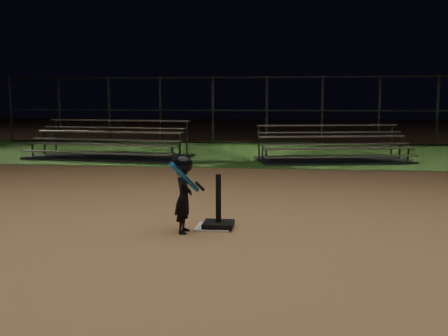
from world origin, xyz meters
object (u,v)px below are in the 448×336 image
child_batter (184,191)px  batting_tee (218,218)px  bleacher_right (332,154)px  home_plate (214,227)px  bleacher_left (109,150)px

child_batter → batting_tee: bearing=-56.8°
child_batter → bleacher_right: bearing=-17.8°
home_plate → batting_tee: (0.06, -0.01, 0.13)m
bleacher_right → home_plate: bearing=-118.0°
home_plate → batting_tee: bearing=-11.5°
child_batter → bleacher_right: child_batter is taller
home_plate → bleacher_left: bleacher_left is taller
home_plate → child_batter: bearing=-139.4°
bleacher_left → bleacher_right: size_ratio=1.08×
batting_tee → bleacher_right: (1.97, 7.78, 0.06)m
bleacher_left → bleacher_right: (6.18, 0.01, -0.02)m
batting_tee → bleacher_left: size_ratio=0.15×
batting_tee → bleacher_left: 8.84m
child_batter → bleacher_right: (2.36, 8.06, -0.32)m
home_plate → child_batter: (-0.33, -0.28, 0.51)m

